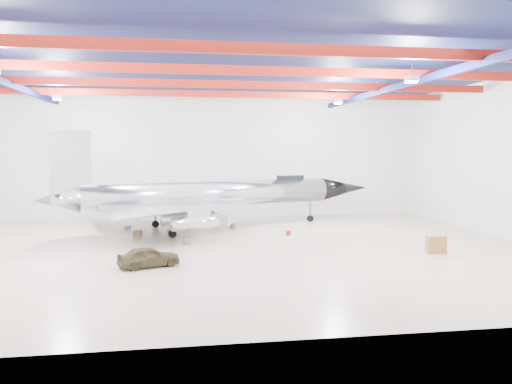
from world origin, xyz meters
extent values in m
plane|color=#B7A891|center=(0.00, 0.00, 0.00)|extent=(40.00, 40.00, 0.00)
plane|color=silver|center=(0.00, 15.00, 5.50)|extent=(40.00, 0.00, 40.00)
plane|color=silver|center=(20.00, 0.00, 5.50)|extent=(0.00, 30.00, 30.00)
plane|color=#0A0F38|center=(0.00, 0.00, 11.00)|extent=(40.00, 40.00, 0.00)
cube|color=maroon|center=(0.00, -9.00, 10.40)|extent=(39.50, 0.25, 0.50)
cube|color=maroon|center=(0.00, -3.00, 10.40)|extent=(39.50, 0.25, 0.50)
cube|color=maroon|center=(0.00, 3.00, 10.40)|extent=(39.50, 0.25, 0.50)
cube|color=maroon|center=(0.00, 9.00, 10.40)|extent=(39.50, 0.25, 0.50)
cube|color=#0B1144|center=(12.00, 0.00, 10.10)|extent=(0.25, 29.50, 0.40)
cube|color=silver|center=(10.00, -6.00, 9.70)|extent=(0.55, 0.55, 0.25)
cube|color=silver|center=(-10.00, 6.00, 9.70)|extent=(0.55, 0.55, 0.25)
cube|color=silver|center=(10.00, 6.00, 9.70)|extent=(0.55, 0.55, 0.25)
cylinder|color=silver|center=(0.73, 7.91, 2.72)|extent=(19.20, 7.37, 1.94)
cone|color=black|center=(12.39, 11.35, 2.72)|extent=(5.21, 3.24, 1.94)
cone|color=silver|center=(-9.99, 4.74, 2.72)|extent=(3.35, 2.69, 1.94)
cube|color=silver|center=(-9.06, 5.02, 5.25)|extent=(2.64, 0.88, 4.37)
cube|color=black|center=(7.26, 9.83, 3.74)|extent=(2.27, 1.35, 0.49)
cylinder|color=silver|center=(-0.55, 1.95, 1.36)|extent=(3.79, 1.88, 0.87)
cylinder|color=silver|center=(-1.24, 4.28, 1.36)|extent=(3.79, 1.88, 0.87)
cylinder|color=silver|center=(-2.89, 9.88, 1.36)|extent=(3.79, 1.88, 0.87)
cylinder|color=silver|center=(-3.58, 12.21, 1.36)|extent=(3.79, 1.88, 0.87)
cylinder|color=#59595B|center=(9.12, 10.38, 0.87)|extent=(0.17, 0.17, 1.75)
cylinder|color=black|center=(9.12, 10.38, 0.27)|extent=(0.58, 0.36, 0.54)
cylinder|color=#59595B|center=(-2.31, 4.48, 0.87)|extent=(0.17, 0.17, 1.75)
cylinder|color=black|center=(-2.31, 4.48, 0.27)|extent=(0.58, 0.36, 0.54)
cylinder|color=#59595B|center=(-3.69, 9.14, 0.87)|extent=(0.17, 0.17, 1.75)
cylinder|color=black|center=(-3.69, 9.14, 0.27)|extent=(0.58, 0.36, 0.54)
imported|color=#3E361F|center=(-3.41, -4.10, 0.54)|extent=(3.44, 2.28, 1.09)
cube|color=brown|center=(13.15, -3.18, 0.51)|extent=(1.15, 0.65, 1.02)
cube|color=olive|center=(-4.77, 5.40, 0.19)|extent=(0.64, 0.56, 0.38)
cube|color=maroon|center=(-1.27, 8.60, 0.15)|extent=(0.49, 0.42, 0.30)
cylinder|color=#59595B|center=(-1.39, 1.83, 0.23)|extent=(0.61, 0.61, 0.47)
cube|color=olive|center=(1.03, 8.76, 0.20)|extent=(0.60, 0.48, 0.41)
cube|color=#59595B|center=(-5.77, 8.56, 0.14)|extent=(0.49, 0.44, 0.29)
cylinder|color=maroon|center=(5.87, 4.20, 0.16)|extent=(0.45, 0.45, 0.33)
cube|color=olive|center=(-2.38, 5.66, 0.19)|extent=(0.65, 0.58, 0.38)
cylinder|color=#59595B|center=(2.28, 8.25, 0.19)|extent=(0.46, 0.46, 0.37)
camera|label=1|loc=(-1.73, -30.28, 6.18)|focal=35.00mm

